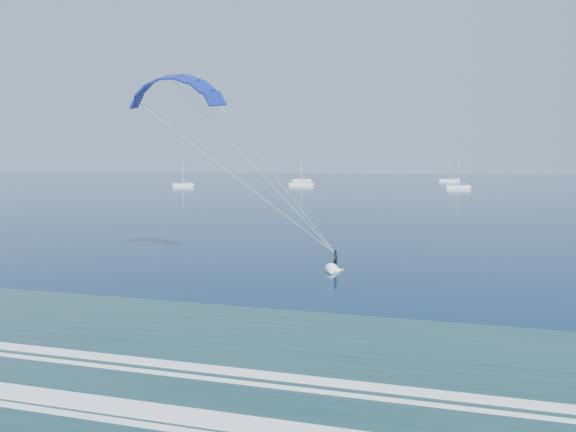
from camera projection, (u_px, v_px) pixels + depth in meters
The scene contains 6 objects.
kitesurfer_rig at pixel (257, 170), 39.24m from camera, with size 16.46×9.64×16.29m.
sailboat_0 at pixel (183, 185), 199.27m from camera, with size 7.79×2.40×10.72m.
sailboat_1 at pixel (301, 184), 206.08m from camera, with size 9.42×2.40×12.83m.
sailboat_2 at pixel (302, 180), 253.60m from camera, with size 8.86×2.40×11.92m.
sailboat_3 at pixel (458, 187), 181.78m from camera, with size 7.86×2.40×11.02m.
sailboat_4 at pixel (449, 180), 256.25m from camera, with size 9.34×2.40×12.61m.
Camera 1 is at (11.32, -9.93, 8.72)m, focal length 32.00 mm.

